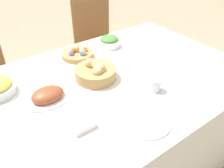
{
  "coord_description": "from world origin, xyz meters",
  "views": [
    {
      "loc": [
        -0.68,
        -0.99,
        1.58
      ],
      "look_at": [
        -0.01,
        -0.09,
        0.8
      ],
      "focal_mm": 38.0,
      "sensor_mm": 36.0,
      "label": 1
    }
  ],
  "objects_px": {
    "green_salad_bowl": "(109,41)",
    "knife": "(167,110)",
    "butter_dish": "(83,126)",
    "drinking_cup": "(155,85)",
    "ham_platter": "(48,96)",
    "dinner_plate": "(146,121)",
    "spoon": "(171,107)",
    "bread_basket": "(96,72)",
    "egg_basket": "(77,54)",
    "fork": "(122,135)",
    "chair_far_right": "(98,43)"
  },
  "relations": [
    {
      "from": "green_salad_bowl",
      "to": "knife",
      "type": "bearing_deg",
      "value": -104.47
    },
    {
      "from": "knife",
      "to": "butter_dish",
      "type": "height_order",
      "value": "butter_dish"
    },
    {
      "from": "drinking_cup",
      "to": "ham_platter",
      "type": "bearing_deg",
      "value": 151.66
    },
    {
      "from": "dinner_plate",
      "to": "spoon",
      "type": "height_order",
      "value": "dinner_plate"
    },
    {
      "from": "green_salad_bowl",
      "to": "ham_platter",
      "type": "bearing_deg",
      "value": -153.05
    },
    {
      "from": "bread_basket",
      "to": "dinner_plate",
      "type": "xyz_separation_m",
      "value": [
        -0.02,
        -0.47,
        -0.04
      ]
    },
    {
      "from": "bread_basket",
      "to": "egg_basket",
      "type": "bearing_deg",
      "value": 81.21
    },
    {
      "from": "dinner_plate",
      "to": "fork",
      "type": "distance_m",
      "value": 0.15
    },
    {
      "from": "green_salad_bowl",
      "to": "butter_dish",
      "type": "height_order",
      "value": "green_salad_bowl"
    },
    {
      "from": "egg_basket",
      "to": "green_salad_bowl",
      "type": "bearing_deg",
      "value": 1.21
    },
    {
      "from": "egg_basket",
      "to": "fork",
      "type": "distance_m",
      "value": 0.82
    },
    {
      "from": "drinking_cup",
      "to": "bread_basket",
      "type": "bearing_deg",
      "value": 123.98
    },
    {
      "from": "chair_far_right",
      "to": "egg_basket",
      "type": "bearing_deg",
      "value": -132.7
    },
    {
      "from": "ham_platter",
      "to": "drinking_cup",
      "type": "relative_size",
      "value": 3.71
    },
    {
      "from": "green_salad_bowl",
      "to": "dinner_plate",
      "type": "bearing_deg",
      "value": -114.07
    },
    {
      "from": "bread_basket",
      "to": "dinner_plate",
      "type": "distance_m",
      "value": 0.48
    },
    {
      "from": "chair_far_right",
      "to": "fork",
      "type": "relative_size",
      "value": 5.71
    },
    {
      "from": "bread_basket",
      "to": "fork",
      "type": "bearing_deg",
      "value": -109.52
    },
    {
      "from": "green_salad_bowl",
      "to": "spoon",
      "type": "xyz_separation_m",
      "value": [
        -0.17,
        -0.79,
        -0.04
      ]
    },
    {
      "from": "dinner_plate",
      "to": "drinking_cup",
      "type": "relative_size",
      "value": 3.31
    },
    {
      "from": "bread_basket",
      "to": "egg_basket",
      "type": "distance_m",
      "value": 0.32
    },
    {
      "from": "fork",
      "to": "dinner_plate",
      "type": "bearing_deg",
      "value": -4.3
    },
    {
      "from": "knife",
      "to": "drinking_cup",
      "type": "height_order",
      "value": "drinking_cup"
    },
    {
      "from": "chair_far_right",
      "to": "ham_platter",
      "type": "xyz_separation_m",
      "value": [
        -0.89,
        -0.85,
        0.25
      ]
    },
    {
      "from": "green_salad_bowl",
      "to": "fork",
      "type": "bearing_deg",
      "value": -122.43
    },
    {
      "from": "dinner_plate",
      "to": "butter_dish",
      "type": "distance_m",
      "value": 0.31
    },
    {
      "from": "chair_far_right",
      "to": "knife",
      "type": "xyz_separation_m",
      "value": [
        -0.43,
        -1.31,
        0.23
      ]
    },
    {
      "from": "egg_basket",
      "to": "spoon",
      "type": "height_order",
      "value": "egg_basket"
    },
    {
      "from": "chair_far_right",
      "to": "drinking_cup",
      "type": "distance_m",
      "value": 1.23
    },
    {
      "from": "butter_dish",
      "to": "spoon",
      "type": "bearing_deg",
      "value": -18.16
    },
    {
      "from": "chair_far_right",
      "to": "knife",
      "type": "height_order",
      "value": "chair_far_right"
    },
    {
      "from": "egg_basket",
      "to": "butter_dish",
      "type": "height_order",
      "value": "egg_basket"
    },
    {
      "from": "bread_basket",
      "to": "drinking_cup",
      "type": "bearing_deg",
      "value": -56.02
    },
    {
      "from": "bread_basket",
      "to": "dinner_plate",
      "type": "bearing_deg",
      "value": -92.17
    },
    {
      "from": "drinking_cup",
      "to": "butter_dish",
      "type": "height_order",
      "value": "drinking_cup"
    },
    {
      "from": "bread_basket",
      "to": "knife",
      "type": "height_order",
      "value": "bread_basket"
    },
    {
      "from": "chair_far_right",
      "to": "drinking_cup",
      "type": "relative_size",
      "value": 13.06
    },
    {
      "from": "egg_basket",
      "to": "butter_dish",
      "type": "bearing_deg",
      "value": -117.76
    },
    {
      "from": "ham_platter",
      "to": "drinking_cup",
      "type": "bearing_deg",
      "value": -28.34
    },
    {
      "from": "egg_basket",
      "to": "butter_dish",
      "type": "relative_size",
      "value": 1.99
    },
    {
      "from": "spoon",
      "to": "egg_basket",
      "type": "bearing_deg",
      "value": 102.48
    },
    {
      "from": "dinner_plate",
      "to": "knife",
      "type": "bearing_deg",
      "value": 0.0
    },
    {
      "from": "chair_far_right",
      "to": "spoon",
      "type": "distance_m",
      "value": 1.39
    },
    {
      "from": "knife",
      "to": "drinking_cup",
      "type": "xyz_separation_m",
      "value": [
        0.07,
        0.17,
        0.04
      ]
    },
    {
      "from": "egg_basket",
      "to": "green_salad_bowl",
      "type": "distance_m",
      "value": 0.29
    },
    {
      "from": "egg_basket",
      "to": "fork",
      "type": "height_order",
      "value": "egg_basket"
    },
    {
      "from": "bread_basket",
      "to": "fork",
      "type": "height_order",
      "value": "bread_basket"
    },
    {
      "from": "spoon",
      "to": "ham_platter",
      "type": "bearing_deg",
      "value": 141.44
    },
    {
      "from": "green_salad_bowl",
      "to": "butter_dish",
      "type": "xyz_separation_m",
      "value": [
        -0.62,
        -0.65,
        -0.02
      ]
    },
    {
      "from": "bread_basket",
      "to": "green_salad_bowl",
      "type": "distance_m",
      "value": 0.46
    }
  ]
}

